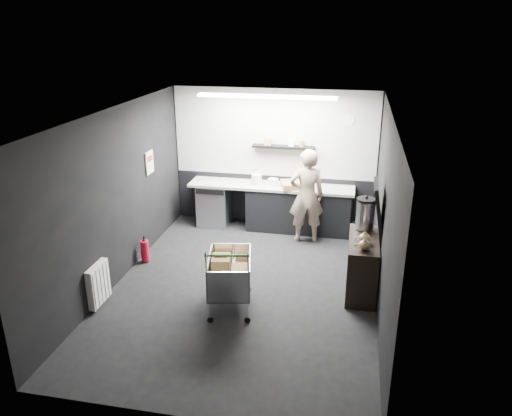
# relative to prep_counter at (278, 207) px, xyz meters

# --- Properties ---
(floor) EXTENTS (5.50, 5.50, 0.00)m
(floor) POSITION_rel_prep_counter_xyz_m (-0.14, -2.42, -0.46)
(floor) COLOR black
(floor) RESTS_ON ground
(ceiling) EXTENTS (5.50, 5.50, 0.00)m
(ceiling) POSITION_rel_prep_counter_xyz_m (-0.14, -2.42, 2.24)
(ceiling) COLOR silver
(ceiling) RESTS_ON wall_back
(wall_back) EXTENTS (5.50, 0.00, 5.50)m
(wall_back) POSITION_rel_prep_counter_xyz_m (-0.14, 0.33, 0.89)
(wall_back) COLOR black
(wall_back) RESTS_ON floor
(wall_front) EXTENTS (5.50, 0.00, 5.50)m
(wall_front) POSITION_rel_prep_counter_xyz_m (-0.14, -5.17, 0.89)
(wall_front) COLOR black
(wall_front) RESTS_ON floor
(wall_left) EXTENTS (0.00, 5.50, 5.50)m
(wall_left) POSITION_rel_prep_counter_xyz_m (-2.14, -2.42, 0.89)
(wall_left) COLOR black
(wall_left) RESTS_ON floor
(wall_right) EXTENTS (0.00, 5.50, 5.50)m
(wall_right) POSITION_rel_prep_counter_xyz_m (1.86, -2.42, 0.89)
(wall_right) COLOR black
(wall_right) RESTS_ON floor
(kitchen_wall_panel) EXTENTS (3.95, 0.02, 1.70)m
(kitchen_wall_panel) POSITION_rel_prep_counter_xyz_m (-0.14, 0.31, 1.39)
(kitchen_wall_panel) COLOR silver
(kitchen_wall_panel) RESTS_ON wall_back
(dado_panel) EXTENTS (3.95, 0.02, 1.00)m
(dado_panel) POSITION_rel_prep_counter_xyz_m (-0.14, 0.31, 0.04)
(dado_panel) COLOR black
(dado_panel) RESTS_ON wall_back
(floating_shelf) EXTENTS (1.20, 0.22, 0.04)m
(floating_shelf) POSITION_rel_prep_counter_xyz_m (0.06, 0.20, 1.16)
(floating_shelf) COLOR black
(floating_shelf) RESTS_ON wall_back
(wall_clock) EXTENTS (0.20, 0.03, 0.20)m
(wall_clock) POSITION_rel_prep_counter_xyz_m (1.26, 0.30, 1.69)
(wall_clock) COLOR white
(wall_clock) RESTS_ON wall_back
(poster) EXTENTS (0.02, 0.30, 0.40)m
(poster) POSITION_rel_prep_counter_xyz_m (-2.12, -1.12, 1.09)
(poster) COLOR white
(poster) RESTS_ON wall_left
(poster_red_band) EXTENTS (0.02, 0.22, 0.10)m
(poster_red_band) POSITION_rel_prep_counter_xyz_m (-2.11, -1.12, 1.16)
(poster_red_band) COLOR red
(poster_red_band) RESTS_ON poster
(radiator) EXTENTS (0.10, 0.50, 0.60)m
(radiator) POSITION_rel_prep_counter_xyz_m (-2.08, -3.32, -0.11)
(radiator) COLOR white
(radiator) RESTS_ON wall_left
(ceiling_strip) EXTENTS (2.40, 0.20, 0.04)m
(ceiling_strip) POSITION_rel_prep_counter_xyz_m (-0.14, -0.57, 2.21)
(ceiling_strip) COLOR white
(ceiling_strip) RESTS_ON ceiling
(prep_counter) EXTENTS (3.20, 0.61, 0.90)m
(prep_counter) POSITION_rel_prep_counter_xyz_m (0.00, 0.00, 0.00)
(prep_counter) COLOR black
(prep_counter) RESTS_ON floor
(person) EXTENTS (0.72, 0.56, 1.76)m
(person) POSITION_rel_prep_counter_xyz_m (0.60, -0.45, 0.42)
(person) COLOR beige
(person) RESTS_ON floor
(shopping_cart) EXTENTS (0.76, 1.08, 1.08)m
(shopping_cart) POSITION_rel_prep_counter_xyz_m (-0.22, -2.98, 0.06)
(shopping_cart) COLOR silver
(shopping_cart) RESTS_ON floor
(sideboard) EXTENTS (0.49, 1.15, 1.73)m
(sideboard) POSITION_rel_prep_counter_xyz_m (1.64, -2.12, 0.09)
(sideboard) COLOR black
(sideboard) RESTS_ON floor
(fire_extinguisher) EXTENTS (0.14, 0.14, 0.46)m
(fire_extinguisher) POSITION_rel_prep_counter_xyz_m (-1.99, -1.89, -0.23)
(fire_extinguisher) COLOR red
(fire_extinguisher) RESTS_ON floor
(cardboard_box) EXTENTS (0.67, 0.58, 0.11)m
(cardboard_box) POSITION_rel_prep_counter_xyz_m (0.36, -0.05, 0.50)
(cardboard_box) COLOR #967350
(cardboard_box) RESTS_ON prep_counter
(pink_tub) EXTENTS (0.20, 0.20, 0.20)m
(pink_tub) POSITION_rel_prep_counter_xyz_m (-0.42, 0.00, 0.54)
(pink_tub) COLOR white
(pink_tub) RESTS_ON prep_counter
(white_container) EXTENTS (0.20, 0.18, 0.15)m
(white_container) POSITION_rel_prep_counter_xyz_m (-0.09, -0.05, 0.52)
(white_container) COLOR white
(white_container) RESTS_ON prep_counter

